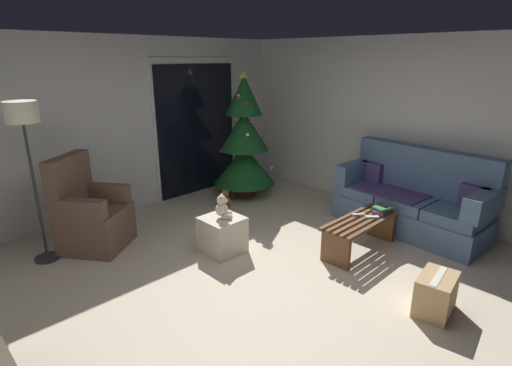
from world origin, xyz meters
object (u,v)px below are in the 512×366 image
(book_stack, at_px, (382,209))
(teddy_bear_chestnut_by_tree, at_px, (225,200))
(coffee_table, at_px, (360,230))
(cell_phone, at_px, (383,205))
(christmas_tree, at_px, (244,143))
(armchair, at_px, (91,216))
(remote_silver, at_px, (359,215))
(ottoman, at_px, (222,235))
(floor_lamp, at_px, (24,128))
(teddy_bear_cream, at_px, (223,208))
(cardboard_box_taped_mid_floor, at_px, (436,294))
(couch, at_px, (412,201))
(remote_white, at_px, (372,217))

(book_stack, distance_m, teddy_bear_chestnut_by_tree, 2.37)
(coffee_table, distance_m, cell_phone, 0.44)
(christmas_tree, xyz_separation_m, armchair, (-2.58, -0.08, -0.49))
(cell_phone, bearing_deg, remote_silver, 166.33)
(coffee_table, height_order, ottoman, ottoman)
(remote_silver, bearing_deg, floor_lamp, -92.09)
(christmas_tree, relative_size, floor_lamp, 1.13)
(teddy_bear_cream, distance_m, cardboard_box_taped_mid_floor, 2.34)
(coffee_table, distance_m, teddy_bear_chestnut_by_tree, 2.22)
(couch, bearing_deg, teddy_bear_cream, 150.41)
(armchair, bearing_deg, remote_white, -45.66)
(cell_phone, height_order, cardboard_box_taped_mid_floor, cell_phone)
(coffee_table, height_order, teddy_bear_cream, teddy_bear_cream)
(book_stack, relative_size, teddy_bear_cream, 0.97)
(couch, bearing_deg, christmas_tree, 104.84)
(armchair, bearing_deg, teddy_bear_cream, -48.98)
(couch, xyz_separation_m, teddy_bear_chestnut_by_tree, (-1.26, 2.34, -0.28))
(ottoman, distance_m, cardboard_box_taped_mid_floor, 2.32)
(book_stack, height_order, cardboard_box_taped_mid_floor, book_stack)
(cell_phone, xyz_separation_m, cardboard_box_taped_mid_floor, (-0.93, -1.05, -0.31))
(cell_phone, bearing_deg, coffee_table, -178.18)
(couch, xyz_separation_m, teddy_bear_cream, (-2.20, 1.25, 0.15))
(remote_white, distance_m, ottoman, 1.77)
(cell_phone, bearing_deg, cardboard_box_taped_mid_floor, -120.44)
(remote_silver, relative_size, teddy_bear_cream, 0.55)
(remote_silver, bearing_deg, couch, 114.81)
(cell_phone, distance_m, armchair, 3.52)
(couch, relative_size, teddy_bear_chestnut_by_tree, 6.95)
(cell_phone, bearing_deg, armchair, 148.34)
(armchair, bearing_deg, ottoman, -49.02)
(coffee_table, distance_m, armchair, 3.21)
(christmas_tree, relative_size, cardboard_box_taped_mid_floor, 4.28)
(teddy_bear_cream, bearing_deg, coffee_table, -43.74)
(remote_silver, distance_m, ottoman, 1.64)
(coffee_table, xyz_separation_m, teddy_bear_chestnut_by_tree, (-0.23, 2.20, -0.15))
(remote_white, distance_m, cardboard_box_taped_mid_floor, 1.26)
(book_stack, relative_size, floor_lamp, 0.15)
(coffee_table, relative_size, cell_phone, 7.64)
(coffee_table, height_order, cardboard_box_taped_mid_floor, coffee_table)
(remote_white, bearing_deg, armchair, -90.73)
(book_stack, distance_m, cardboard_box_taped_mid_floor, 1.41)
(floor_lamp, bearing_deg, coffee_table, -41.17)
(coffee_table, bearing_deg, remote_white, -29.92)
(book_stack, bearing_deg, teddy_bear_cream, 142.11)
(cardboard_box_taped_mid_floor, bearing_deg, remote_white, 57.31)
(christmas_tree, distance_m, armchair, 2.62)
(coffee_table, height_order, book_stack, book_stack)
(teddy_bear_cream, bearing_deg, remote_white, -42.62)
(armchair, bearing_deg, cardboard_box_taped_mid_floor, -64.12)
(coffee_table, xyz_separation_m, teddy_bear_cream, (-1.16, 1.11, 0.28))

